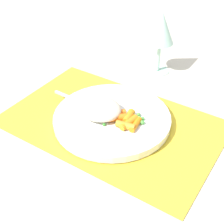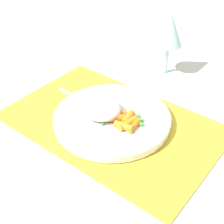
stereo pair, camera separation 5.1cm
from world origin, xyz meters
name	(u,v)px [view 1 (the left image)]	position (x,y,z in m)	size (l,w,h in m)	color
ground_plane	(112,124)	(0.00, 0.00, 0.00)	(2.40, 2.40, 0.00)	beige
placemat	(112,123)	(0.00, 0.00, 0.00)	(0.48, 0.30, 0.01)	gold
plate	(112,119)	(0.00, 0.00, 0.01)	(0.26, 0.26, 0.02)	white
rice_mound	(100,109)	(-0.03, -0.01, 0.04)	(0.10, 0.09, 0.03)	beige
carrot_portion	(124,119)	(0.04, -0.01, 0.03)	(0.09, 0.06, 0.02)	orange
pea_scatter	(124,117)	(0.03, 0.00, 0.03)	(0.09, 0.08, 0.01)	green
fork	(96,108)	(-0.04, 0.00, 0.03)	(0.20, 0.02, 0.01)	#B9B9B9
wine_glass	(161,30)	(-0.02, 0.27, 0.12)	(0.07, 0.07, 0.17)	#B2E0CC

